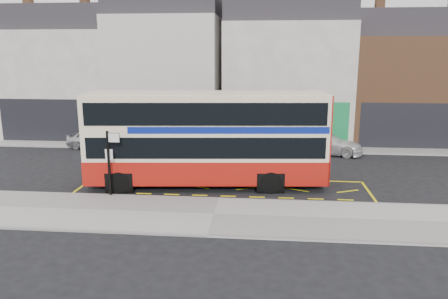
# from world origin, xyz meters

# --- Properties ---
(ground) EXTENTS (120.00, 120.00, 0.00)m
(ground) POSITION_xyz_m (0.00, 0.00, 0.00)
(ground) COLOR black
(ground) RESTS_ON ground
(pavement) EXTENTS (40.00, 4.00, 0.15)m
(pavement) POSITION_xyz_m (0.00, -2.30, 0.07)
(pavement) COLOR #A7A39E
(pavement) RESTS_ON ground
(kerb) EXTENTS (40.00, 0.15, 0.15)m
(kerb) POSITION_xyz_m (0.00, -0.38, 0.07)
(kerb) COLOR gray
(kerb) RESTS_ON ground
(far_pavement) EXTENTS (50.00, 3.00, 0.15)m
(far_pavement) POSITION_xyz_m (0.00, 11.00, 0.07)
(far_pavement) COLOR #A7A39E
(far_pavement) RESTS_ON ground
(road_markings) EXTENTS (14.00, 3.40, 0.01)m
(road_markings) POSITION_xyz_m (0.00, 1.60, 0.01)
(road_markings) COLOR yellow
(road_markings) RESTS_ON ground
(terrace_far_left) EXTENTS (8.00, 8.01, 10.80)m
(terrace_far_left) POSITION_xyz_m (-13.50, 14.99, 4.82)
(terrace_far_left) COLOR silver
(terrace_far_left) RESTS_ON ground
(terrace_left) EXTENTS (8.00, 8.01, 11.80)m
(terrace_left) POSITION_xyz_m (-5.50, 14.99, 5.32)
(terrace_left) COLOR beige
(terrace_left) RESTS_ON ground
(terrace_green_shop) EXTENTS (9.00, 8.01, 11.30)m
(terrace_green_shop) POSITION_xyz_m (3.50, 14.99, 5.07)
(terrace_green_shop) COLOR silver
(terrace_green_shop) RESTS_ON ground
(terrace_right) EXTENTS (9.00, 8.01, 10.30)m
(terrace_right) POSITION_xyz_m (12.50, 14.99, 4.57)
(terrace_right) COLOR #915B3A
(terrace_right) RESTS_ON ground
(double_decker_bus) EXTENTS (11.76, 3.73, 4.62)m
(double_decker_bus) POSITION_xyz_m (-0.79, 1.90, 2.43)
(double_decker_bus) COLOR beige
(double_decker_bus) RESTS_ON ground
(bus_stop_post) EXTENTS (0.73, 0.13, 2.96)m
(bus_stop_post) POSITION_xyz_m (-4.90, -0.39, 1.93)
(bus_stop_post) COLOR black
(bus_stop_post) RESTS_ON pavement
(car_silver) EXTENTS (4.10, 2.31, 1.32)m
(car_silver) POSITION_xyz_m (-9.58, 9.46, 0.66)
(car_silver) COLOR silver
(car_silver) RESTS_ON ground
(car_grey) EXTENTS (4.17, 2.27, 1.30)m
(car_grey) POSITION_xyz_m (1.88, 9.24, 0.65)
(car_grey) COLOR #484950
(car_grey) RESTS_ON ground
(car_white) EXTENTS (5.16, 3.16, 1.40)m
(car_white) POSITION_xyz_m (5.89, 9.52, 0.70)
(car_white) COLOR white
(car_white) RESTS_ON ground
(street_tree_left) EXTENTS (2.76, 2.76, 5.96)m
(street_tree_left) POSITION_xyz_m (-17.22, 12.43, 4.06)
(street_tree_left) COLOR black
(street_tree_left) RESTS_ON ground
(street_tree_right) EXTENTS (2.25, 2.25, 4.85)m
(street_tree_right) POSITION_xyz_m (5.83, 12.06, 3.30)
(street_tree_right) COLOR black
(street_tree_right) RESTS_ON ground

